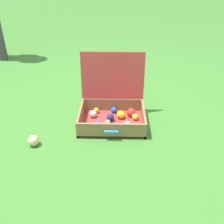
# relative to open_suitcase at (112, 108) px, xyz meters

# --- Properties ---
(ground_plane) EXTENTS (16.00, 16.00, 0.00)m
(ground_plane) POSITION_rel_open_suitcase_xyz_m (-0.10, 0.01, -0.12)
(ground_plane) COLOR #3D7A2D
(open_suitcase) EXTENTS (0.55, 0.50, 0.55)m
(open_suitcase) POSITION_rel_open_suitcase_xyz_m (0.00, 0.00, 0.00)
(open_suitcase) COLOR #B23838
(open_suitcase) RESTS_ON ground
(stray_ball_on_grass) EXTENTS (0.08, 0.08, 0.08)m
(stray_ball_on_grass) POSITION_rel_open_suitcase_xyz_m (-0.59, -0.36, -0.08)
(stray_ball_on_grass) COLOR #D1B784
(stray_ball_on_grass) RESTS_ON ground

